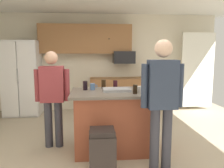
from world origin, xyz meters
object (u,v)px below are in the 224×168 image
glass_stout_tall (85,86)px  mug_ceramic_white (140,89)px  glass_dark_ale (115,85)px  serving_tray (116,90)px  glass_pilsner (104,84)px  kitchen_island (114,120)px  microwave_over_range (124,57)px  refrigerator (22,78)px  person_guest_right (162,96)px  glass_short_whisky (135,89)px  person_guest_left (52,93)px  trash_bin (102,152)px  mug_blue_stoneware (93,87)px

glass_stout_tall → mug_ceramic_white: bearing=-21.2°
glass_dark_ale → serving_tray: size_ratio=0.31×
glass_pilsner → kitchen_island: bearing=-63.7°
microwave_over_range → refrigerator: bearing=-177.4°
person_guest_right → glass_stout_tall: size_ratio=11.87×
microwave_over_range → person_guest_right: bearing=-88.9°
microwave_over_range → glass_short_whisky: size_ratio=4.15×
kitchen_island → person_guest_right: (0.58, -0.68, 0.53)m
refrigerator → glass_stout_tall: (1.63, -2.17, 0.11)m
mug_ceramic_white → glass_short_whisky: bearing=-140.9°
glass_stout_tall → glass_pilsner: glass_pilsner is taller
person_guest_left → glass_pilsner: size_ratio=10.75×
kitchen_island → glass_short_whisky: (0.30, -0.24, 0.55)m
microwave_over_range → trash_bin: 3.48m
microwave_over_range → serving_tray: (-0.47, -2.43, -0.45)m
mug_blue_stoneware → glass_pilsner: (0.19, 0.13, 0.02)m
person_guest_left → glass_stout_tall: 0.56m
refrigerator → mug_ceramic_white: size_ratio=14.61×
person_guest_right → glass_stout_tall: (-1.03, 0.85, 0.02)m
microwave_over_range → trash_bin: size_ratio=0.92×
trash_bin → glass_pilsner: bearing=85.7°
mug_blue_stoneware → serving_tray: bearing=-20.3°
person_guest_left → glass_short_whisky: 1.38m
microwave_over_range → mug_ceramic_white: bearing=-92.7°
person_guest_right → glass_short_whisky: (-0.28, 0.44, 0.02)m
mug_blue_stoneware → glass_dark_ale: (0.39, 0.10, 0.01)m
person_guest_right → refrigerator: bearing=1.2°
person_guest_right → mug_ceramic_white: 0.55m
microwave_over_range → person_guest_left: size_ratio=0.35×
kitchen_island → mug_ceramic_white: bearing=-22.4°
mug_ceramic_white → serving_tray: 0.40m
mug_blue_stoneware → mug_ceramic_white: size_ratio=0.96×
mug_blue_stoneware → mug_ceramic_white: bearing=-24.5°
glass_pilsner → mug_ceramic_white: size_ratio=1.17×
glass_dark_ale → person_guest_right: bearing=-61.4°
microwave_over_range → kitchen_island: bearing=-101.8°
refrigerator → kitchen_island: size_ratio=1.37×
refrigerator → glass_stout_tall: size_ratio=12.61×
mug_ceramic_white → mug_blue_stoneware: bearing=155.5°
glass_dark_ale → trash_bin: 1.29m
microwave_over_range → person_guest_left: 2.76m
mug_ceramic_white → serving_tray: size_ratio=0.29×
kitchen_island → glass_short_whisky: 0.67m
person_guest_left → glass_short_whisky: bearing=-7.1°
mug_ceramic_white → serving_tray: bearing=151.1°
refrigerator → mug_ceramic_white: 3.52m
mug_blue_stoneware → glass_stout_tall: size_ratio=0.82×
person_guest_left → trash_bin: person_guest_left is taller
glass_stout_tall → trash_bin: glass_stout_tall is taller
microwave_over_range → person_guest_left: (-1.51, -2.24, -0.53)m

